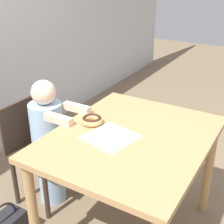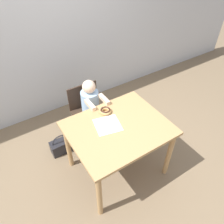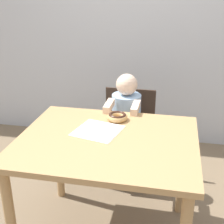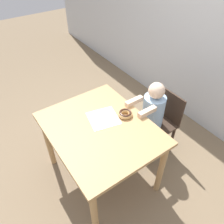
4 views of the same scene
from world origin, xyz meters
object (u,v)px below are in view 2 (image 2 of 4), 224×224
at_px(donut, 105,111).
at_px(handbag, 61,146).
at_px(child_figure, 91,111).
at_px(chair, 88,110).

height_order(donut, handbag, donut).
xyz_separation_m(child_figure, handbag, (-0.51, -0.01, -0.40)).
distance_m(chair, handbag, 0.62).
relative_size(chair, donut, 5.71).
bearing_deg(donut, chair, 89.99).
height_order(chair, handbag, chair).
bearing_deg(handbag, chair, 13.25).
bearing_deg(chair, handbag, -166.75).
relative_size(child_figure, handbag, 3.18).
xyz_separation_m(chair, child_figure, (-0.00, -0.11, 0.07)).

